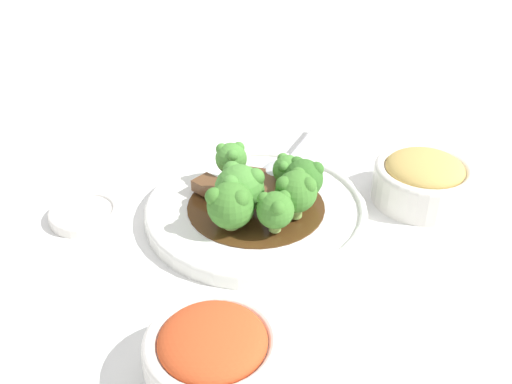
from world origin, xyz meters
TOP-DOWN VIEW (x-y plane):
  - ground_plane at (0.00, 0.00)m, footprint 4.00×4.00m
  - main_plate at (0.00, 0.00)m, footprint 0.25×0.25m
  - beef_strip_0 at (-0.01, 0.02)m, footprint 0.06×0.07m
  - beef_strip_1 at (0.01, -0.04)m, footprint 0.04×0.07m
  - beef_strip_2 at (-0.04, -0.01)m, footprint 0.05×0.07m
  - broccoli_floret_0 at (0.02, -0.01)m, footprint 0.06×0.06m
  - broccoli_floret_1 at (0.03, 0.04)m, footprint 0.04×0.04m
  - broccoli_floret_2 at (0.00, 0.05)m, footprint 0.05×0.05m
  - broccoli_floret_3 at (-0.04, 0.02)m, footprint 0.04×0.04m
  - broccoli_floret_4 at (-0.03, -0.05)m, footprint 0.04×0.04m
  - broccoli_floret_5 at (0.05, -0.00)m, footprint 0.05×0.05m
  - broccoli_floret_6 at (-0.04, 0.04)m, footprint 0.05×0.05m
  - serving_spoon at (-0.08, -0.01)m, footprint 0.20×0.05m
  - side_bowl_kimchi at (0.22, 0.09)m, footprint 0.11×0.11m
  - side_bowl_appetizer at (-0.13, 0.15)m, footprint 0.12×0.12m
  - sauce_dish at (0.10, -0.17)m, footprint 0.08×0.08m

SIDE VIEW (x-z plane):
  - ground_plane at x=0.00m, z-range 0.00..0.00m
  - sauce_dish at x=0.10m, z-range 0.00..0.01m
  - main_plate at x=0.00m, z-range 0.00..0.02m
  - beef_strip_2 at x=-0.04m, z-range 0.02..0.03m
  - serving_spoon at x=-0.08m, z-range 0.02..0.03m
  - beef_strip_0 at x=-0.01m, z-range 0.02..0.03m
  - beef_strip_1 at x=0.01m, z-range 0.02..0.03m
  - side_bowl_kimchi at x=0.22m, z-range 0.00..0.06m
  - side_bowl_appetizer at x=-0.13m, z-range 0.00..0.06m
  - broccoli_floret_1 at x=0.03m, z-range 0.02..0.07m
  - broccoli_floret_6 at x=-0.04m, z-range 0.02..0.07m
  - broccoli_floret_3 at x=-0.04m, z-range 0.02..0.07m
  - broccoli_floret_5 at x=0.05m, z-range 0.02..0.07m
  - broccoli_floret_0 at x=0.02m, z-range 0.02..0.08m
  - broccoli_floret_4 at x=-0.03m, z-range 0.03..0.07m
  - broccoli_floret_2 at x=0.00m, z-range 0.02..0.08m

